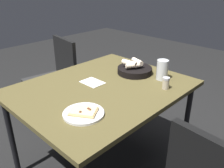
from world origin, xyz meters
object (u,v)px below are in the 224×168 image
Objects in this scene: beer_glass at (162,71)px; chair_near at (56,74)px; dining_table at (102,93)px; bread_basket at (134,69)px; pizza_plate at (84,113)px; pepper_shaker at (166,84)px.

beer_glass reaches higher than chair_near.
chair_near is (0.92, -0.21, -0.17)m from dining_table.
chair_near is at bearing 8.51° from bread_basket.
chair_near is (1.11, -0.53, -0.24)m from pizza_plate.
pizza_plate reaches higher than dining_table.
pepper_shaker is 0.10× the size of chair_near.
pepper_shaker is at bearing 132.31° from beer_glass.
chair_near reaches higher than pepper_shaker.
bread_basket is 0.23m from beer_glass.
beer_glass is at bearing -47.69° from pepper_shaker.
pepper_shaker is (-0.33, 0.07, 0.00)m from bread_basket.
dining_table is 5.10× the size of pizza_plate.
pizza_plate is at bearing 120.64° from dining_table.
beer_glass is 0.17m from pepper_shaker.
beer_glass is (-0.22, -0.05, 0.03)m from bread_basket.
dining_table is 4.35× the size of bread_basket.
pizza_plate is 0.70m from bread_basket.
chair_near is at bearing 2.98° from pepper_shaker.
beer_glass is at bearing -167.53° from bread_basket.
bread_basket is 0.34m from pepper_shaker.
dining_table is at bearing 167.33° from chair_near.
pepper_shaker is at bearing 167.58° from bread_basket.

